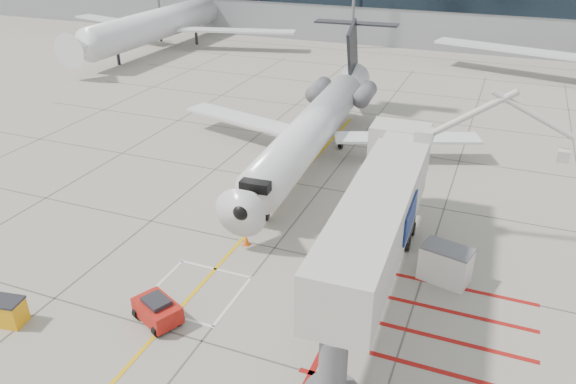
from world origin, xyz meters
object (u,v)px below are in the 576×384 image
at_px(jet_bridge, 374,232).
at_px(regional_jet, 303,119).
at_px(pushback_tug, 157,310).
at_px(spill_bin, 7,311).

bearing_deg(jet_bridge, regional_jet, 121.20).
distance_m(regional_jet, pushback_tug, 17.71).
relative_size(jet_bridge, pushback_tug, 8.45).
distance_m(regional_jet, spill_bin, 21.27).
height_order(pushback_tug, spill_bin, pushback_tug).
relative_size(pushback_tug, spill_bin, 1.50).
xyz_separation_m(regional_jet, jet_bridge, (7.98, -12.35, -0.29)).
bearing_deg(spill_bin, regional_jet, 62.51).
distance_m(jet_bridge, pushback_tug, 10.25).
xyz_separation_m(pushback_tug, spill_bin, (-6.14, -2.57, -0.01)).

